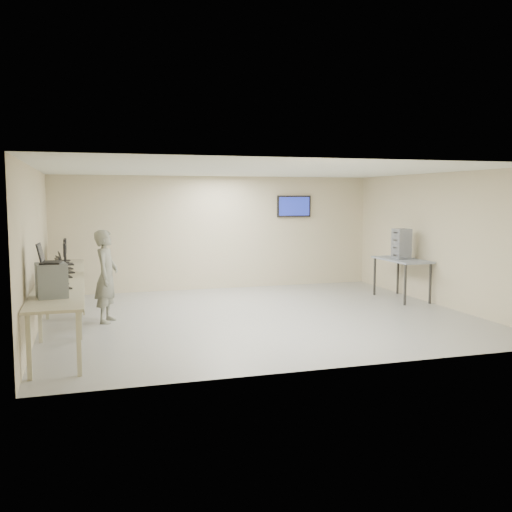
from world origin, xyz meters
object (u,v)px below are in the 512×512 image
object	(u,v)px
equipment_box	(51,280)
soldier	(106,276)
workbench	(62,282)
side_table	(402,262)

from	to	relation	value
equipment_box	soldier	bearing A→B (deg)	61.05
workbench	soldier	bearing A→B (deg)	23.02
equipment_box	soldier	world-z (taller)	soldier
workbench	equipment_box	xyz separation A→B (m)	(-0.06, -1.96, 0.31)
equipment_box	soldier	xyz separation A→B (m)	(0.83, 2.28, -0.29)
workbench	equipment_box	bearing A→B (deg)	-91.83
workbench	equipment_box	world-z (taller)	equipment_box
equipment_box	side_table	size ratio (longest dim) A/B	0.31
workbench	soldier	size ratio (longest dim) A/B	3.53
soldier	side_table	xyz separation A→B (m)	(6.42, 0.50, -0.01)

